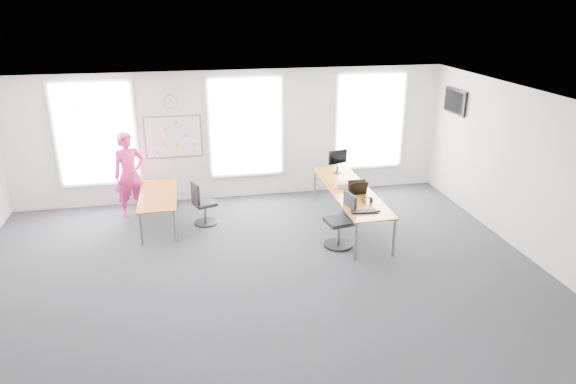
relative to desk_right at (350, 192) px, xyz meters
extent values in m
plane|color=#25262A|center=(-2.20, -1.91, -0.72)|extent=(10.00, 10.00, 0.00)
plane|color=white|center=(-2.20, -1.91, 2.28)|extent=(10.00, 10.00, 0.00)
plane|color=white|center=(-2.20, 2.09, 0.78)|extent=(10.00, 0.00, 10.00)
plane|color=white|center=(-2.20, -5.91, 0.78)|extent=(10.00, 0.00, 10.00)
plane|color=white|center=(2.80, -1.91, 0.78)|extent=(0.00, 10.00, 10.00)
cube|color=silver|center=(-5.20, 2.06, 0.98)|extent=(1.60, 0.06, 2.20)
cube|color=silver|center=(-1.90, 2.06, 0.98)|extent=(1.60, 0.06, 2.20)
cube|color=silver|center=(1.10, 2.06, 0.98)|extent=(1.60, 0.06, 2.20)
cube|color=#C47F2B|center=(0.00, 0.00, 0.03)|extent=(0.85, 3.18, 0.03)
cylinder|color=gray|center=(-0.36, -1.53, -0.35)|extent=(0.05, 0.05, 0.74)
cylinder|color=gray|center=(0.36, -1.53, -0.35)|extent=(0.05, 0.05, 0.74)
cylinder|color=gray|center=(-0.36, 1.53, -0.35)|extent=(0.05, 0.05, 0.74)
cylinder|color=gray|center=(0.36, 1.53, -0.35)|extent=(0.05, 0.05, 0.74)
cube|color=#C47F2B|center=(-3.91, 0.74, -0.05)|extent=(0.76, 1.89, 0.03)
cylinder|color=gray|center=(-4.23, -0.14, -0.39)|extent=(0.05, 0.05, 0.66)
cylinder|color=gray|center=(-3.59, -0.14, -0.39)|extent=(0.05, 0.05, 0.66)
cylinder|color=gray|center=(-4.23, 1.63, -0.39)|extent=(0.05, 0.05, 0.66)
cylinder|color=gray|center=(-3.59, 1.63, -0.39)|extent=(0.05, 0.05, 0.66)
cylinder|color=black|center=(-0.51, -0.92, -0.71)|extent=(0.56, 0.56, 0.03)
cylinder|color=gray|center=(-0.51, -0.92, -0.46)|extent=(0.06, 0.06, 0.45)
cube|color=black|center=(-0.51, -0.92, -0.22)|extent=(0.55, 0.55, 0.08)
cube|color=black|center=(-0.30, -0.89, 0.08)|extent=(0.13, 0.46, 0.48)
cylinder|color=black|center=(-2.97, 0.63, -0.71)|extent=(0.50, 0.50, 0.03)
cylinder|color=gray|center=(-2.97, 0.63, -0.49)|extent=(0.06, 0.06, 0.40)
cube|color=black|center=(-2.97, 0.63, -0.27)|extent=(0.54, 0.54, 0.07)
cube|color=black|center=(-3.15, 0.57, 0.00)|extent=(0.18, 0.40, 0.43)
imported|color=#E8297A|center=(-4.51, 1.42, 0.21)|extent=(0.79, 0.66, 1.87)
cube|color=white|center=(-3.55, 2.06, 0.83)|extent=(1.20, 0.03, 0.90)
cylinder|color=gray|center=(-3.55, 2.06, 1.63)|extent=(0.30, 0.04, 0.30)
cube|color=black|center=(2.75, 1.09, 1.58)|extent=(0.06, 0.90, 0.55)
cube|color=black|center=(-0.11, -1.18, 0.06)|extent=(0.51, 0.23, 0.02)
ellipsoid|color=black|center=(0.16, -1.22, 0.07)|extent=(0.08, 0.11, 0.04)
cylinder|color=black|center=(0.07, -0.87, 0.05)|extent=(0.07, 0.07, 0.01)
cylinder|color=black|center=(0.03, -0.74, 0.10)|extent=(0.04, 0.10, 0.10)
cylinder|color=black|center=(0.18, -0.74, 0.10)|extent=(0.04, 0.10, 0.10)
cylinder|color=gold|center=(0.03, -0.74, 0.10)|extent=(0.01, 0.10, 0.10)
cube|color=black|center=(0.11, -0.74, 0.15)|extent=(0.17, 0.02, 0.02)
cube|color=black|center=(0.05, -0.26, 0.20)|extent=(0.37, 0.09, 0.30)
cube|color=#F23A00|center=(0.05, -0.34, 0.19)|extent=(0.35, 0.11, 0.28)
cube|color=black|center=(0.05, -0.36, 0.20)|extent=(0.37, 0.11, 0.29)
cube|color=beige|center=(-0.10, 0.17, 0.10)|extent=(0.33, 0.26, 0.10)
cylinder|color=black|center=(0.04, 1.11, 0.06)|extent=(0.20, 0.20, 0.02)
cylinder|color=black|center=(0.04, 1.11, 0.16)|extent=(0.04, 0.04, 0.20)
cube|color=black|center=(0.04, 1.10, 0.43)|extent=(0.47, 0.17, 0.32)
cube|color=black|center=(0.04, 1.08, 0.43)|extent=(0.43, 0.13, 0.29)
camera|label=1|loc=(-3.20, -9.48, 3.80)|focal=32.00mm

